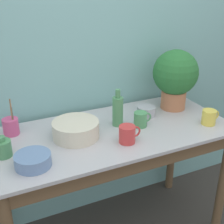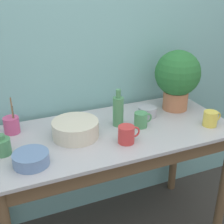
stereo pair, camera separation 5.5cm
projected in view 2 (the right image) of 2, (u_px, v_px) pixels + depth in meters
name	position (u px, v px, depth m)	size (l,w,h in m)	color
wall_back	(88.00, 53.00, 2.01)	(6.00, 0.05, 2.40)	#7AB2B2
counter_table	(114.00, 155.00, 1.88)	(1.44, 0.66, 0.82)	brown
potted_plant	(177.00, 76.00, 2.04)	(0.30, 0.30, 0.40)	#B7704C
bowl_wash_large	(76.00, 129.00, 1.75)	(0.26, 0.26, 0.10)	beige
bottle_tall	(118.00, 111.00, 1.86)	(0.06, 0.06, 0.23)	#4C8C59
bottle_short	(2.00, 146.00, 1.59)	(0.09, 0.09, 0.11)	#4C8C59
mug_yellow	(211.00, 119.00, 1.88)	(0.12, 0.09, 0.09)	#E5CC4C
mug_green	(141.00, 120.00, 1.87)	(0.11, 0.08, 0.09)	#4C935B
mug_red	(127.00, 134.00, 1.69)	(0.13, 0.09, 0.10)	#C63838
bowl_small_blue	(31.00, 159.00, 1.51)	(0.18, 0.18, 0.06)	#6684B2
bowl_small_steel	(147.00, 111.00, 2.01)	(0.12, 0.12, 0.06)	#A8A8B2
utensil_cup	(12.00, 125.00, 1.80)	(0.09, 0.09, 0.23)	#CC4C7F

